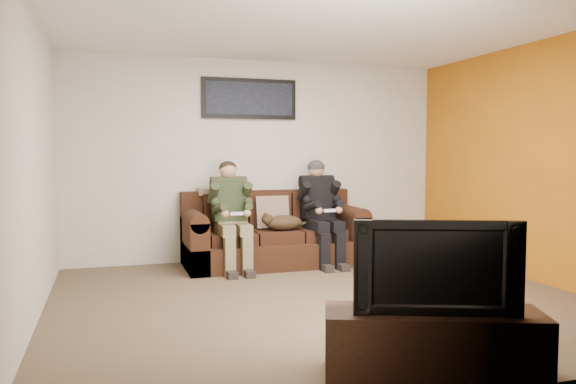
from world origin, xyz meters
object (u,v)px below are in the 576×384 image
object	(u,v)px
framed_poster	(249,99)
tv_stand	(433,344)
person_right	(321,206)
television	(435,265)
sofa	(273,236)
cat	(282,222)
person_left	(231,209)

from	to	relation	value
framed_poster	tv_stand	size ratio (longest dim) A/B	0.93
person_right	framed_poster	size ratio (longest dim) A/B	1.05
tv_stand	television	xyz separation A→B (m)	(0.00, 0.00, 0.50)
sofa	television	distance (m)	3.80
cat	framed_poster	size ratio (longest dim) A/B	0.53
person_left	framed_poster	world-z (taller)	framed_poster
framed_poster	television	size ratio (longest dim) A/B	1.24
cat	tv_stand	world-z (taller)	cat
person_right	television	bearing A→B (deg)	-99.98
person_left	television	world-z (taller)	person_left
cat	tv_stand	size ratio (longest dim) A/B	0.49
tv_stand	television	bearing A→B (deg)	0.00
person_left	framed_poster	bearing A→B (deg)	56.92
person_right	framed_poster	distance (m)	1.67
sofa	person_right	xyz separation A→B (m)	(0.57, -0.19, 0.39)
person_right	television	world-z (taller)	person_right
sofa	person_right	size ratio (longest dim) A/B	1.70
cat	sofa	bearing A→B (deg)	106.95
person_left	person_right	size ratio (longest dim) A/B	0.99
sofa	framed_poster	size ratio (longest dim) A/B	1.78
person_left	framed_poster	distance (m)	1.53
sofa	cat	xyz separation A→B (m)	(0.06, -0.20, 0.20)
person_left	tv_stand	world-z (taller)	person_left
sofa	cat	size ratio (longest dim) A/B	3.38
person_right	cat	world-z (taller)	person_right
cat	framed_poster	xyz separation A→B (m)	(-0.26, 0.59, 1.55)
sofa	framed_poster	world-z (taller)	framed_poster
sofa	person_left	size ratio (longest dim) A/B	1.71
sofa	person_right	world-z (taller)	person_right
sofa	cat	world-z (taller)	sofa
framed_poster	television	distance (m)	4.39
tv_stand	person_left	bearing A→B (deg)	119.42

